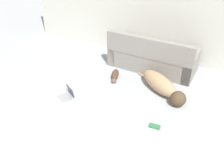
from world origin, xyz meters
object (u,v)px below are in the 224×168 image
laptop_open (68,93)px  book_green (155,126)px  couch (152,58)px  dog (162,86)px  cat (115,75)px

laptop_open → book_green: size_ratio=1.88×
couch → book_green: 2.14m
dog → laptop_open: size_ratio=3.48×
dog → laptop_open: 1.98m
couch → dog: bearing=123.4°
couch → dog: (0.55, -0.89, -0.12)m
cat → book_green: 1.79m
cat → dog: bearing=68.4°
dog → cat: 1.15m
couch → book_green: size_ratio=9.95×
couch → dog: couch is taller
book_green → laptop_open: bearing=178.1°
cat → book_green: size_ratio=2.75×
couch → book_green: couch is taller
cat → book_green: (1.36, -1.15, -0.07)m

